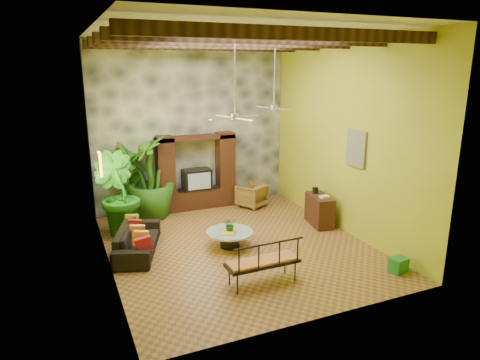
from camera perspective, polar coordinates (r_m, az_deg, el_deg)
name	(u,v)px	position (r m, az deg, el deg)	size (l,w,h in m)	color
ground	(237,245)	(10.65, -0.47, -8.64)	(7.00, 7.00, 0.00)	brown
ceiling	(236,31)	(9.79, -0.53, 19.27)	(6.00, 7.00, 0.02)	silver
back_wall	(192,126)	(13.18, -6.48, 7.16)	(6.00, 0.02, 5.00)	#A3A025
left_wall	(101,155)	(9.20, -18.00, 3.17)	(0.02, 7.00, 5.00)	#A3A025
right_wall	(343,137)	(11.41, 13.58, 5.65)	(0.02, 7.00, 5.00)	#A3A025
stone_accent_wall	(192,126)	(13.12, -6.40, 7.13)	(5.98, 0.10, 4.98)	#3D3F45
ceiling_beams	(236,42)	(9.78, -0.53, 17.98)	(5.95, 5.36, 0.22)	#3C2313
entertainment_center	(197,178)	(13.13, -5.82, 0.33)	(2.40, 0.55, 2.30)	black
ceiling_fan_front	(235,107)	(9.36, -0.69, 9.67)	(1.28, 1.28, 1.86)	#B8B9BE
ceiling_fan_back	(274,100)	(11.57, 4.57, 10.63)	(1.28, 1.28, 1.86)	#B8B9BE
wall_art_mask	(100,164)	(10.26, -18.18, 2.03)	(0.06, 0.32, 0.55)	gold
wall_art_painting	(356,148)	(10.95, 15.22, 4.10)	(0.06, 0.70, 0.90)	#296499
sofa	(138,240)	(10.44, -13.50, -7.73)	(2.13, 0.83, 0.62)	black
wicker_armchair	(252,195)	(13.34, 1.58, -2.06)	(0.77, 0.80, 0.72)	olive
tall_plant_a	(130,179)	(12.68, -14.40, 0.11)	(1.18, 0.80, 2.24)	#245A17
tall_plant_b	(117,194)	(11.38, -16.12, -1.85)	(1.20, 0.96, 2.18)	#196019
tall_plant_c	(150,177)	(12.47, -11.96, 0.44)	(1.35, 1.35, 2.42)	#245717
coffee_table	(230,237)	(10.45, -1.36, -7.59)	(1.13, 1.13, 0.40)	black
centerpiece_plant	(230,224)	(10.34, -1.33, -5.95)	(0.31, 0.27, 0.35)	#1B5616
yellow_tray	(228,233)	(10.23, -1.64, -7.14)	(0.28, 0.20, 0.03)	yellow
iron_bench	(264,260)	(8.63, 3.27, -10.64)	(1.52, 0.57, 0.57)	black
side_console	(319,210)	(12.02, 10.54, -3.98)	(0.47, 1.04, 0.83)	#361E11
green_bin	(399,265)	(9.89, 20.38, -10.57)	(0.37, 0.28, 0.32)	#228041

